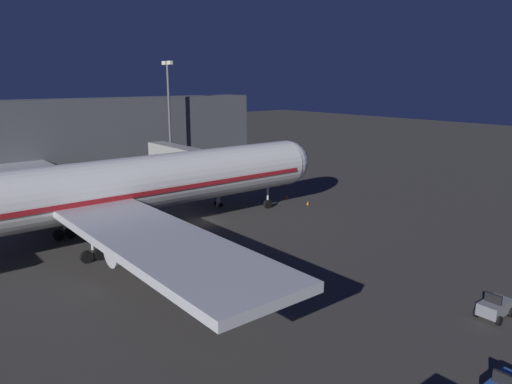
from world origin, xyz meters
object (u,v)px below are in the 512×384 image
at_px(apron_floodlight_mast, 169,113).
at_px(traffic_cone_nose_starboard, 286,197).
at_px(traffic_cone_nose_port, 308,203).
at_px(baggage_tug_spare, 495,307).
at_px(airliner_at_gate, 95,192).
at_px(jet_bridge, 194,158).

xyz_separation_m(apron_floodlight_mast, traffic_cone_nose_starboard, (-23.30, -5.93, -11.26)).
relative_size(apron_floodlight_mast, traffic_cone_nose_port, 36.59).
height_order(baggage_tug_spare, traffic_cone_nose_starboard, baggage_tug_spare).
bearing_deg(airliner_at_gate, traffic_cone_nose_starboard, -85.66).
xyz_separation_m(jet_bridge, baggage_tug_spare, (-44.92, 2.25, -5.16)).
xyz_separation_m(airliner_at_gate, traffic_cone_nose_starboard, (2.20, -28.97, -5.54)).
xyz_separation_m(jet_bridge, apron_floodlight_mast, (14.34, -4.20, 5.60)).
relative_size(airliner_at_gate, traffic_cone_nose_starboard, 109.53).
bearing_deg(traffic_cone_nose_starboard, baggage_tug_spare, 161.00).
xyz_separation_m(airliner_at_gate, baggage_tug_spare, (-33.75, -16.59, -5.04)).
bearing_deg(apron_floodlight_mast, traffic_cone_nose_starboard, -165.73).
height_order(airliner_at_gate, apron_floodlight_mast, airliner_at_gate).
relative_size(airliner_at_gate, jet_bridge, 2.92).
xyz_separation_m(baggage_tug_spare, traffic_cone_nose_starboard, (35.95, -12.38, -0.51)).
bearing_deg(traffic_cone_nose_port, jet_bridge, 37.16).
bearing_deg(traffic_cone_nose_starboard, apron_floodlight_mast, 14.27).
bearing_deg(traffic_cone_nose_port, apron_floodlight_mast, 12.07).
distance_m(jet_bridge, baggage_tug_spare, 45.27).
bearing_deg(traffic_cone_nose_starboard, jet_bridge, 48.49).
bearing_deg(airliner_at_gate, jet_bridge, -59.36).
bearing_deg(traffic_cone_nose_starboard, traffic_cone_nose_port, 180.00).
distance_m(airliner_at_gate, baggage_tug_spare, 37.95).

